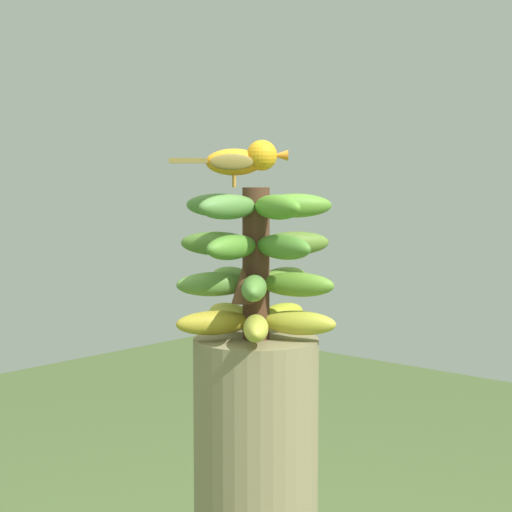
# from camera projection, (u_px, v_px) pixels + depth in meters

# --- Properties ---
(banana_bunch) EXTENTS (0.26, 0.26, 0.24)m
(banana_bunch) POSITION_uv_depth(u_px,v_px,m) (256.00, 264.00, 1.37)
(banana_bunch) COLOR #4C2D1E
(banana_bunch) RESTS_ON banana_tree
(perched_bird) EXTENTS (0.15, 0.15, 0.08)m
(perched_bird) POSITION_uv_depth(u_px,v_px,m) (243.00, 159.00, 1.37)
(perched_bird) COLOR #C68933
(perched_bird) RESTS_ON banana_bunch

